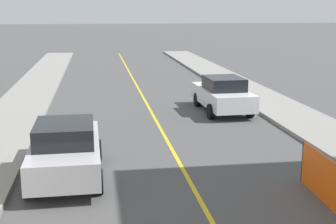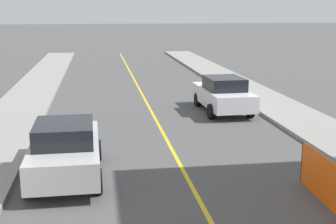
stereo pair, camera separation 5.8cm
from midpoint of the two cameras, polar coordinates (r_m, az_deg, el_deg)
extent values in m
cube|color=gold|center=(19.89, -1.75, -0.68)|extent=(0.12, 58.08, 0.01)
cube|color=gray|center=(20.05, -18.71, -1.04)|extent=(2.55, 58.08, 0.15)
cube|color=gray|center=(21.39, 14.10, 0.08)|extent=(2.55, 58.08, 0.15)
cylinder|color=#262626|center=(13.03, 15.96, -5.80)|extent=(0.05, 0.05, 1.12)
cube|color=#B7B7BC|center=(13.13, -12.45, -4.92)|extent=(1.85, 4.32, 0.72)
cube|color=black|center=(12.75, -12.64, -2.49)|extent=(1.55, 1.95, 0.55)
cylinder|color=black|center=(14.59, -15.44, -4.80)|extent=(0.23, 0.64, 0.64)
cylinder|color=black|center=(14.48, -8.69, -4.61)|extent=(0.23, 0.64, 0.64)
cylinder|color=black|center=(12.09, -16.83, -8.54)|extent=(0.23, 0.64, 0.64)
cylinder|color=black|center=(11.96, -8.61, -8.35)|extent=(0.23, 0.64, 0.64)
cube|color=silver|center=(21.08, 6.56, 1.88)|extent=(1.95, 4.36, 0.72)
cube|color=black|center=(20.76, 6.76, 3.49)|extent=(1.60, 1.99, 0.55)
cylinder|color=black|center=(22.21, 3.51, 1.54)|extent=(0.24, 0.65, 0.64)
cylinder|color=black|center=(22.63, 7.74, 1.66)|extent=(0.24, 0.65, 0.64)
cylinder|color=black|center=(19.67, 5.16, 0.07)|extent=(0.24, 0.65, 0.64)
cylinder|color=black|center=(20.15, 9.88, 0.23)|extent=(0.24, 0.65, 0.64)
camera|label=1|loc=(0.03, -90.10, -0.02)|focal=50.00mm
camera|label=2|loc=(0.03, 89.90, 0.02)|focal=50.00mm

